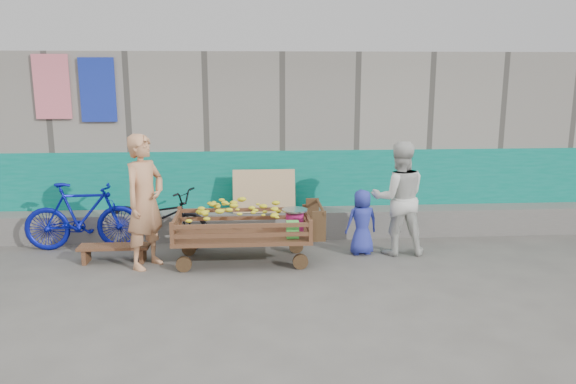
{
  "coord_description": "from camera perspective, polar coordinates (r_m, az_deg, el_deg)",
  "views": [
    {
      "loc": [
        0.06,
        -6.6,
        2.68
      ],
      "look_at": [
        0.61,
        1.2,
        1.0
      ],
      "focal_mm": 35.0,
      "sensor_mm": 36.0,
      "label": 1
    }
  ],
  "objects": [
    {
      "name": "bench",
      "position": [
        8.45,
        -17.24,
        -5.63
      ],
      "size": [
        1.0,
        0.3,
        0.25
      ],
      "color": "#4F301A",
      "rests_on": "ground"
    },
    {
      "name": "child",
      "position": [
        8.42,
        7.51,
        -3.05
      ],
      "size": [
        0.53,
        0.39,
        0.98
      ],
      "primitive_type": "imported",
      "rotation": [
        0.0,
        0.0,
        3.32
      ],
      "color": "#2B35A4",
      "rests_on": "ground"
    },
    {
      "name": "banana_cart",
      "position": [
        7.98,
        -4.93,
        -2.98
      ],
      "size": [
        2.1,
        0.96,
        0.9
      ],
      "color": "#4F301A",
      "rests_on": "ground"
    },
    {
      "name": "vendor_man",
      "position": [
        7.95,
        -14.33,
        -0.95
      ],
      "size": [
        0.74,
        0.81,
        1.87
      ],
      "primitive_type": "imported",
      "rotation": [
        0.0,
        0.0,
        1.0
      ],
      "color": "tan",
      "rests_on": "ground"
    },
    {
      "name": "bicycle_dark",
      "position": [
        9.0,
        -12.99,
        -2.49
      ],
      "size": [
        1.85,
        1.26,
        0.92
      ],
      "primitive_type": "imported",
      "rotation": [
        0.0,
        0.0,
        1.16
      ],
      "color": "black",
      "rests_on": "ground"
    },
    {
      "name": "bicycle_blue",
      "position": [
        9.11,
        -20.12,
        -2.33
      ],
      "size": [
        1.77,
        0.57,
        1.05
      ],
      "primitive_type": "imported",
      "rotation": [
        0.0,
        0.0,
        1.61
      ],
      "color": "#0A129F",
      "rests_on": "ground"
    },
    {
      "name": "building_wall",
      "position": [
        10.72,
        -4.37,
        5.58
      ],
      "size": [
        12.0,
        3.5,
        3.0
      ],
      "color": "gray",
      "rests_on": "ground"
    },
    {
      "name": "ground",
      "position": [
        7.13,
        -4.32,
        -10.01
      ],
      "size": [
        80.0,
        80.0,
        0.0
      ],
      "primitive_type": "plane",
      "color": "#52504B",
      "rests_on": "ground"
    },
    {
      "name": "woman",
      "position": [
        8.46,
        11.18,
        -0.62
      ],
      "size": [
        0.85,
        0.67,
        1.7
      ],
      "primitive_type": "imported",
      "rotation": [
        0.0,
        0.0,
        3.11
      ],
      "color": "silver",
      "rests_on": "ground"
    }
  ]
}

